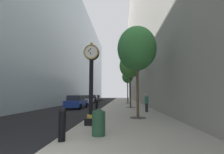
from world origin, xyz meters
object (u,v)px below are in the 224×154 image
(bollard_third, at_px, (91,110))
(car_grey_trailing, at_px, (97,98))
(bollard_fourth, at_px, (97,107))
(car_white_mid, at_px, (88,100))
(bollard_nearest, at_px, (62,124))
(car_black_near, at_px, (93,98))
(pedestrian_walking, at_px, (146,102))
(trash_bin, at_px, (99,121))
(street_tree_near, at_px, (137,49))
(car_blue_far, at_px, (76,102))
(street_tree_mid_near, at_px, (130,66))
(street_tree_mid_far, at_px, (127,77))
(street_clock, at_px, (91,78))

(bollard_third, relative_size, car_grey_trailing, 0.25)
(bollard_fourth, bearing_deg, car_white_mid, 104.83)
(bollard_nearest, relative_size, car_black_near, 0.27)
(bollard_nearest, xyz_separation_m, pedestrian_walking, (4.29, 9.07, 0.29))
(trash_bin, bearing_deg, street_tree_near, 67.09)
(car_blue_far, bearing_deg, car_grey_trailing, 92.54)
(street_tree_mid_near, bearing_deg, car_grey_trailing, 108.49)
(trash_bin, distance_m, car_grey_trailing, 37.15)
(street_tree_mid_far, relative_size, car_blue_far, 1.42)
(bollard_fourth, relative_size, street_tree_mid_far, 0.19)
(bollard_third, distance_m, car_blue_far, 9.66)
(street_clock, distance_m, trash_bin, 2.92)
(bollard_fourth, bearing_deg, car_grey_trailing, 98.79)
(street_clock, xyz_separation_m, bollard_nearest, (-0.41, -2.90, -1.85))
(car_white_mid, bearing_deg, pedestrian_walking, -59.79)
(bollard_third, distance_m, trash_bin, 4.36)
(street_tree_mid_near, height_order, pedestrian_walking, street_tree_mid_near)
(bollard_nearest, height_order, pedestrian_walking, pedestrian_walking)
(street_tree_near, bearing_deg, car_blue_far, 128.58)
(bollard_third, relative_size, street_tree_mid_near, 0.16)
(bollard_fourth, relative_size, street_tree_near, 0.17)
(street_tree_mid_far, xyz_separation_m, car_blue_far, (-6.73, -8.99, -4.09))
(street_clock, distance_m, street_tree_mid_far, 20.38)
(bollard_nearest, xyz_separation_m, bollard_third, (0.00, 5.01, 0.00))
(trash_bin, relative_size, car_blue_far, 0.25)
(pedestrian_walking, height_order, car_grey_trailing, pedestrian_walking)
(street_clock, xyz_separation_m, car_black_near, (-5.08, 28.65, -1.79))
(bollard_third, distance_m, car_grey_trailing, 32.82)
(street_tree_mid_near, xyz_separation_m, pedestrian_walking, (1.15, -5.18, -4.33))
(bollard_nearest, relative_size, street_tree_mid_near, 0.16)
(car_white_mid, bearing_deg, bollard_nearest, -79.72)
(street_tree_near, distance_m, street_tree_mid_near, 8.73)
(bollard_nearest, distance_m, street_tree_mid_far, 23.55)
(bollard_third, height_order, street_tree_mid_far, street_tree_mid_far)
(bollard_third, xyz_separation_m, pedestrian_walking, (4.29, 4.06, 0.29))
(bollard_fourth, bearing_deg, car_blue_far, 119.11)
(street_clock, xyz_separation_m, street_tree_mid_far, (2.73, 20.07, 2.30))
(bollard_fourth, relative_size, trash_bin, 1.06)
(pedestrian_walking, bearing_deg, bollard_third, -136.54)
(bollard_third, xyz_separation_m, street_tree_near, (3.14, 0.52, 4.24))
(car_white_mid, bearing_deg, car_blue_far, -85.76)
(street_tree_mid_near, relative_size, pedestrian_walking, 4.11)
(street_clock, distance_m, car_grey_trailing, 35.02)
(bollard_nearest, height_order, street_tree_near, street_tree_near)
(car_blue_far, bearing_deg, bollard_fourth, -60.89)
(pedestrian_walking, bearing_deg, street_tree_mid_near, 102.48)
(pedestrian_walking, xyz_separation_m, car_white_mid, (-8.62, 14.80, -0.23))
(street_clock, bearing_deg, bollard_third, 100.89)
(street_tree_mid_near, bearing_deg, car_black_near, 114.30)
(pedestrian_walking, distance_m, car_blue_far, 9.28)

